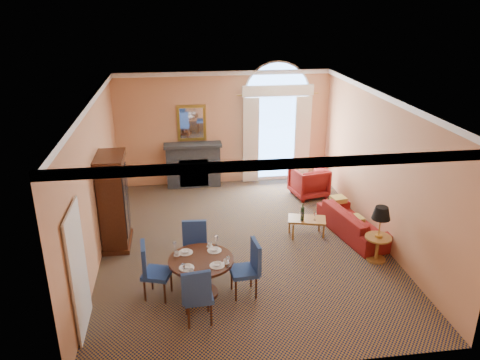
{
  "coord_description": "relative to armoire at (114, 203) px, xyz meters",
  "views": [
    {
      "loc": [
        -1.33,
        -8.95,
        5.03
      ],
      "look_at": [
        0.0,
        0.5,
        1.3
      ],
      "focal_mm": 35.0,
      "sensor_mm": 36.0,
      "label": 1
    }
  ],
  "objects": [
    {
      "name": "coffee_table",
      "position": [
        4.17,
        -0.21,
        -0.58
      ],
      "size": [
        0.92,
        0.66,
        0.81
      ],
      "rotation": [
        0.0,
        0.0,
        -0.26
      ],
      "color": "#9C672E",
      "rests_on": "ground"
    },
    {
      "name": "armchair",
      "position": [
        4.86,
        2.02,
        -0.57
      ],
      "size": [
        1.04,
        1.05,
        0.82
      ],
      "primitive_type": "imported",
      "rotation": [
        0.0,
        0.0,
        3.34
      ],
      "color": "maroon",
      "rests_on": "ground"
    },
    {
      "name": "dining_table",
      "position": [
        1.7,
        -2.13,
        -0.44
      ],
      "size": [
        1.16,
        1.16,
        0.93
      ],
      "color": "black",
      "rests_on": "ground"
    },
    {
      "name": "ground",
      "position": [
        2.72,
        -0.36,
        -0.98
      ],
      "size": [
        7.5,
        7.5,
        0.0
      ],
      "primitive_type": "plane",
      "color": "#121A39",
      "rests_on": "ground"
    },
    {
      "name": "sofa",
      "position": [
        5.27,
        -0.3,
        -0.68
      ],
      "size": [
        1.22,
        2.18,
        0.6
      ],
      "primitive_type": "imported",
      "rotation": [
        0.0,
        0.0,
        1.78
      ],
      "color": "maroon",
      "rests_on": "ground"
    },
    {
      "name": "room_envelope",
      "position": [
        2.69,
        0.3,
        1.53
      ],
      "size": [
        6.04,
        7.52,
        3.45
      ],
      "color": "tan",
      "rests_on": "ground"
    },
    {
      "name": "dining_chair_west",
      "position": [
        0.82,
        -2.06,
        -0.38
      ],
      "size": [
        0.59,
        0.59,
        1.06
      ],
      "rotation": [
        0.0,
        0.0,
        -1.89
      ],
      "color": "navy",
      "rests_on": "ground"
    },
    {
      "name": "side_table",
      "position": [
        5.32,
        -1.43,
        -0.22
      ],
      "size": [
        0.54,
        0.54,
        1.17
      ],
      "color": "#9C672E",
      "rests_on": "ground"
    },
    {
      "name": "dining_chair_north",
      "position": [
        1.65,
        -1.35,
        -0.38
      ],
      "size": [
        0.52,
        0.53,
        1.06
      ],
      "rotation": [
        0.0,
        0.0,
        3.25
      ],
      "color": "navy",
      "rests_on": "ground"
    },
    {
      "name": "dining_chair_south",
      "position": [
        1.59,
        -2.95,
        -0.38
      ],
      "size": [
        0.52,
        0.53,
        1.06
      ],
      "rotation": [
        0.0,
        0.0,
        0.06
      ],
      "color": "navy",
      "rests_on": "ground"
    },
    {
      "name": "dining_chair_east",
      "position": [
        2.56,
        -2.22,
        -0.38
      ],
      "size": [
        0.53,
        0.52,
        1.06
      ],
      "rotation": [
        0.0,
        0.0,
        1.66
      ],
      "color": "navy",
      "rests_on": "ground"
    },
    {
      "name": "armoire",
      "position": [
        0.0,
        0.0,
        0.0
      ],
      "size": [
        0.59,
        1.04,
        2.04
      ],
      "color": "black",
      "rests_on": "ground"
    }
  ]
}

